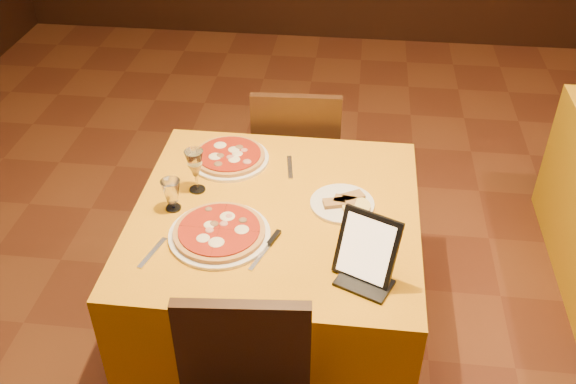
# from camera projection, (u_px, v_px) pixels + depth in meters

# --- Properties ---
(floor) EXTENTS (6.00, 7.00, 0.01)m
(floor) POSITION_uv_depth(u_px,v_px,m) (343.00, 353.00, 2.87)
(floor) COLOR #5E2D19
(floor) RESTS_ON ground
(main_table) EXTENTS (1.10, 1.10, 0.75)m
(main_table) POSITION_uv_depth(u_px,v_px,m) (277.00, 281.00, 2.70)
(main_table) COLOR orange
(main_table) RESTS_ON floor
(chair_main_far) EXTENTS (0.48, 0.48, 0.91)m
(chair_main_far) POSITION_uv_depth(u_px,v_px,m) (298.00, 157.00, 3.31)
(chair_main_far) COLOR black
(chair_main_far) RESTS_ON floor
(pizza_near) EXTENTS (0.38, 0.38, 0.03)m
(pizza_near) POSITION_uv_depth(u_px,v_px,m) (219.00, 233.00, 2.35)
(pizza_near) COLOR white
(pizza_near) RESTS_ON main_table
(pizza_far) EXTENTS (0.34, 0.34, 0.03)m
(pizza_far) POSITION_uv_depth(u_px,v_px,m) (229.00, 157.00, 2.75)
(pizza_far) COLOR white
(pizza_far) RESTS_ON main_table
(cutlet_dish) EXTENTS (0.25, 0.25, 0.03)m
(cutlet_dish) POSITION_uv_depth(u_px,v_px,m) (342.00, 203.00, 2.50)
(cutlet_dish) COLOR white
(cutlet_dish) RESTS_ON main_table
(wine_glass) EXTENTS (0.10, 0.10, 0.19)m
(wine_glass) POSITION_uv_depth(u_px,v_px,m) (195.00, 171.00, 2.53)
(wine_glass) COLOR #D7CA7A
(wine_glass) RESTS_ON main_table
(water_glass) EXTENTS (0.07, 0.07, 0.13)m
(water_glass) POSITION_uv_depth(u_px,v_px,m) (172.00, 195.00, 2.45)
(water_glass) COLOR white
(water_glass) RESTS_ON main_table
(tablet) EXTENTS (0.23, 0.18, 0.24)m
(tablet) POSITION_uv_depth(u_px,v_px,m) (367.00, 248.00, 2.12)
(tablet) COLOR black
(tablet) RESTS_ON main_table
(knife) EXTENTS (0.08, 0.19, 0.01)m
(knife) POSITION_uv_depth(u_px,v_px,m) (263.00, 253.00, 2.28)
(knife) COLOR silver
(knife) RESTS_ON main_table
(fork_near) EXTENTS (0.07, 0.17, 0.01)m
(fork_near) POSITION_uv_depth(u_px,v_px,m) (152.00, 253.00, 2.28)
(fork_near) COLOR silver
(fork_near) RESTS_ON main_table
(fork_far) EXTENTS (0.04, 0.17, 0.01)m
(fork_far) POSITION_uv_depth(u_px,v_px,m) (290.00, 167.00, 2.71)
(fork_far) COLOR #A7A5AC
(fork_far) RESTS_ON main_table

